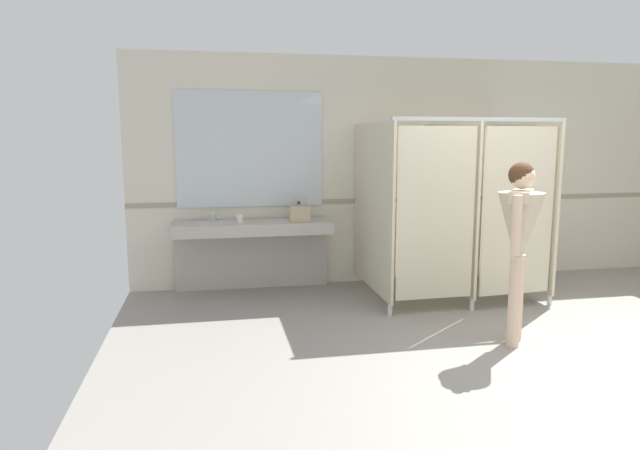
# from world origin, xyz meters

# --- Properties ---
(ground_plane) EXTENTS (7.77, 6.32, 0.10)m
(ground_plane) POSITION_xyz_m (0.00, 0.00, -0.05)
(ground_plane) COLOR gray
(wall_back) EXTENTS (7.77, 0.12, 2.84)m
(wall_back) POSITION_xyz_m (0.00, 2.92, 1.42)
(wall_back) COLOR beige
(wall_back) RESTS_ON ground_plane
(wall_back_tile_band) EXTENTS (7.77, 0.01, 0.06)m
(wall_back_tile_band) POSITION_xyz_m (0.00, 2.86, 1.05)
(wall_back_tile_band) COLOR #9E937F
(wall_back_tile_band) RESTS_ON wall_back
(vanity_counter) EXTENTS (1.87, 0.53, 0.98)m
(vanity_counter) POSITION_xyz_m (-2.40, 2.66, 0.62)
(vanity_counter) COLOR #B2ADA3
(vanity_counter) RESTS_ON ground_plane
(mirror_panel) EXTENTS (1.77, 0.02, 1.39)m
(mirror_panel) POSITION_xyz_m (-2.40, 2.85, 1.71)
(mirror_panel) COLOR silver
(mirror_panel) RESTS_ON wall_back
(bathroom_stalls) EXTENTS (1.91, 1.51, 2.05)m
(bathroom_stalls) POSITION_xyz_m (-0.14, 1.90, 1.07)
(bathroom_stalls) COLOR beige
(bathroom_stalls) RESTS_ON ground_plane
(person_standing) EXTENTS (0.56, 0.56, 1.64)m
(person_standing) POSITION_xyz_m (-0.22, 0.43, 1.03)
(person_standing) COLOR beige
(person_standing) RESTS_ON ground_plane
(handbag) EXTENTS (0.23, 0.15, 0.32)m
(handbag) POSITION_xyz_m (-1.86, 2.44, 0.97)
(handbag) COLOR tan
(handbag) RESTS_ON vanity_counter
(soap_dispenser) EXTENTS (0.07, 0.07, 0.21)m
(soap_dispenser) POSITION_xyz_m (-1.82, 2.74, 0.96)
(soap_dispenser) COLOR #D899B2
(soap_dispenser) RESTS_ON vanity_counter
(paper_cup) EXTENTS (0.07, 0.07, 0.09)m
(paper_cup) POSITION_xyz_m (-2.56, 2.53, 0.91)
(paper_cup) COLOR white
(paper_cup) RESTS_ON vanity_counter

